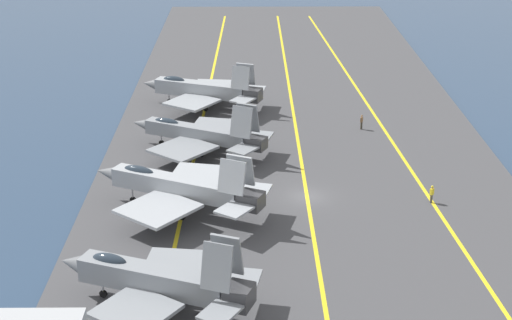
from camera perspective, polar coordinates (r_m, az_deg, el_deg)
name	(u,v)px	position (r m, az deg, el deg)	size (l,w,h in m)	color
ground_plane	(307,200)	(75.86, 3.72, -2.93)	(2000.00, 2000.00, 0.00)	navy
carrier_deck	(307,198)	(75.78, 3.72, -2.79)	(184.04, 42.56, 0.40)	#424244
deck_stripe_foul_line	(428,196)	(77.43, 12.41, -2.56)	(165.64, 0.36, 0.01)	yellow
deck_stripe_centerline	(307,196)	(75.69, 3.73, -2.65)	(165.64, 0.36, 0.01)	yellow
deck_stripe_edge_line	(186,197)	(75.74, -5.15, -2.68)	(165.64, 0.36, 0.01)	yellow
parked_jet_nearest	(156,279)	(57.55, -7.26, -8.61)	(12.08, 15.48, 6.72)	gray
parked_jet_second	(179,187)	(71.54, -5.59, -1.95)	(14.27, 17.00, 6.45)	#9EA3A8
parked_jet_third	(200,134)	(85.44, -4.07, 1.92)	(13.83, 16.23, 6.23)	gray
parked_jet_fourth	(203,90)	(100.13, -3.90, 5.13)	(13.34, 16.30, 6.15)	#93999E
crew_yellow_vest	(432,193)	(75.68, 12.66, -2.38)	(0.45, 0.45, 1.77)	#4C473D
crew_brown_vest	(362,121)	(93.43, 7.69, 2.80)	(0.45, 0.38, 1.79)	#383328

